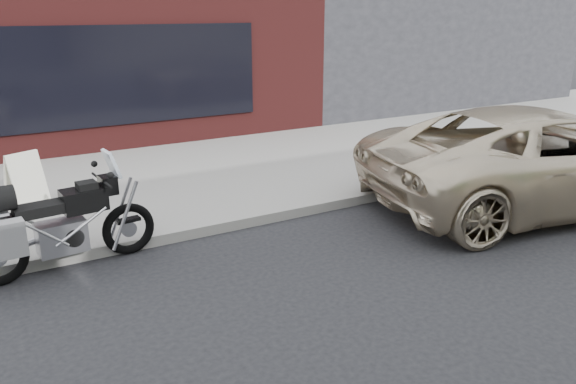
{
  "coord_description": "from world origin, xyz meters",
  "views": [
    {
      "loc": [
        -2.78,
        -2.81,
        3.02
      ],
      "look_at": [
        0.5,
        2.91,
        0.85
      ],
      "focal_mm": 35.0,
      "sensor_mm": 36.0,
      "label": 1
    }
  ],
  "objects": [
    {
      "name": "minivan",
      "position": [
        4.89,
        2.6,
        0.78
      ],
      "size": [
        6.04,
        3.64,
        1.57
      ],
      "primitive_type": "imported",
      "rotation": [
        0.0,
        0.0,
        1.38
      ],
      "color": "beige",
      "rests_on": "ground"
    },
    {
      "name": "motorcycle",
      "position": [
        -2.14,
        3.86,
        0.6
      ],
      "size": [
        2.2,
        0.84,
        1.39
      ],
      "rotation": [
        0.0,
        0.0,
        0.1
      ],
      "color": "black",
      "rests_on": "ground"
    },
    {
      "name": "near_sidewalk",
      "position": [
        0.0,
        7.0,
        0.07
      ],
      "size": [
        44.0,
        6.0,
        0.15
      ],
      "primitive_type": "cube",
      "color": "gray",
      "rests_on": "ground"
    },
    {
      "name": "sandwich_sign",
      "position": [
        -2.21,
        6.23,
        0.56
      ],
      "size": [
        0.65,
        0.63,
        0.81
      ],
      "rotation": [
        0.0,
        0.0,
        0.41
      ],
      "color": "silver",
      "rests_on": "near_sidewalk"
    },
    {
      "name": "neighbour_building",
      "position": [
        10.0,
        14.0,
        3.0
      ],
      "size": [
        10.0,
        10.0,
        6.0
      ],
      "primitive_type": "cube",
      "color": "#26262B",
      "rests_on": "ground"
    }
  ]
}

